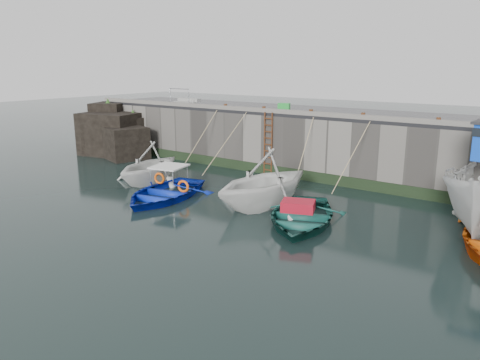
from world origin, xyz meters
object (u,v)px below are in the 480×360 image
Objects in this scene: bollard_a at (225,107)px; bollard_c at (311,112)px; fish_crate at (284,106)px; boat_near_blue at (164,198)px; ladder at (268,144)px; bollard_e at (438,121)px; boat_near_navy at (301,222)px; bollard_d at (363,116)px; bollard_b at (264,109)px; boat_near_blacktrim at (264,206)px; boat_near_white at (150,182)px.

bollard_c is at bearing 0.00° from bollard_a.
fish_crate is at bearing 144.81° from bollard_c.
bollard_c is (3.39, 6.59, 3.30)m from boat_near_blue.
bollard_c is at bearing 50.02° from boat_near_blue.
bollard_e reaches higher than ladder.
boat_near_blue is at bearing 164.80° from boat_near_navy.
fish_crate is at bearing 160.50° from bollard_d.
bollard_b is at bearing -111.37° from fish_crate.
bollard_d is at bearing 70.92° from boat_near_navy.
fish_crate reaches higher than bollard_c.
fish_crate reaches higher than bollard_d.
ladder is at bearing -171.33° from bollard_c.
boat_near_blacktrim is at bearing -83.35° from fish_crate.
boat_near_blue is 9.49m from bollard_d.
boat_near_white is 6.79m from bollard_b.
boat_near_blue is 1.01× the size of boat_near_navy.
boat_near_blue is 17.08× the size of bollard_d.
bollard_b is 5.30m from bollard_d.
ladder reaches higher than boat_near_white.
bollard_a reaches higher than boat_near_blacktrim.
bollard_c is (2.70, 0.00, 0.00)m from bollard_b.
boat_near_blue is 7.59m from bollard_a.
boat_near_blacktrim is 17.88× the size of bollard_c.
fish_crate is 2.20× the size of bollard_c.
boat_near_blue is at bearing -42.98° from boat_near_white.
boat_near_navy is 16.94× the size of bollard_e.
bollard_a is 5.20m from bollard_c.
ladder is 2.82m from fish_crate.
bollard_c is (5.97, 4.96, 3.30)m from boat_near_white.
bollard_a is at bearing 173.62° from ladder.
bollard_e is (2.95, 5.90, 3.30)m from boat_near_navy.
bollard_a and bollard_b have the same top height.
fish_crate is (-5.48, 7.75, 3.32)m from boat_near_navy.
boat_near_blue reaches higher than boat_near_navy.
boat_near_blue is at bearing -100.74° from ladder.
fish_crate is (-0.42, 2.19, 1.73)m from ladder.
bollard_c is (-2.85, 5.90, 3.30)m from boat_near_navy.
bollard_e is (3.20, 0.00, 0.00)m from bollard_d.
bollard_a is (-2.58, -1.85, -0.02)m from fish_crate.
bollard_a is at bearing 180.00° from bollard_e.
bollard_e reaches higher than boat_near_navy.
boat_near_white is 0.90× the size of boat_near_navy.
bollard_d reaches higher than boat_near_blacktrim.
bollard_c is at bearing 94.28° from boat_near_navy.
bollard_b reaches higher than boat_near_blacktrim.
bollard_a reaches higher than boat_near_blue.
bollard_d is (1.95, 4.98, 3.30)m from boat_near_blacktrim.
bollard_d is at bearing 19.35° from boat_near_white.
bollard_b is at bearing 180.00° from bollard_e.
boat_near_navy is 7.37m from bollard_e.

